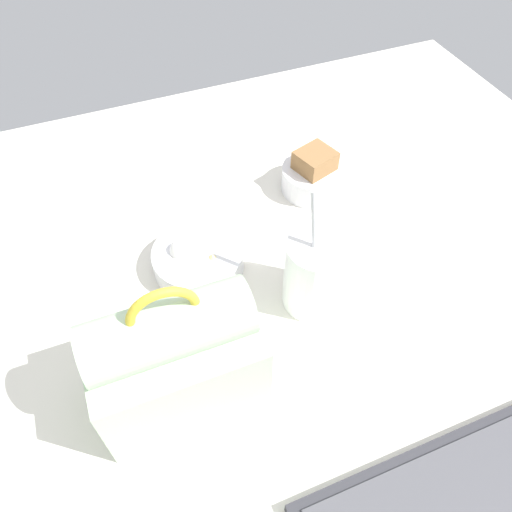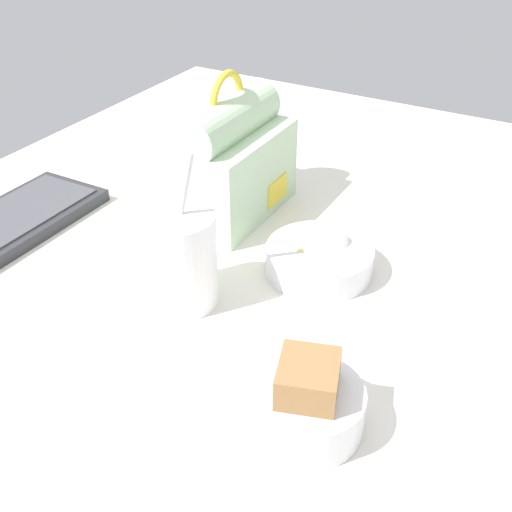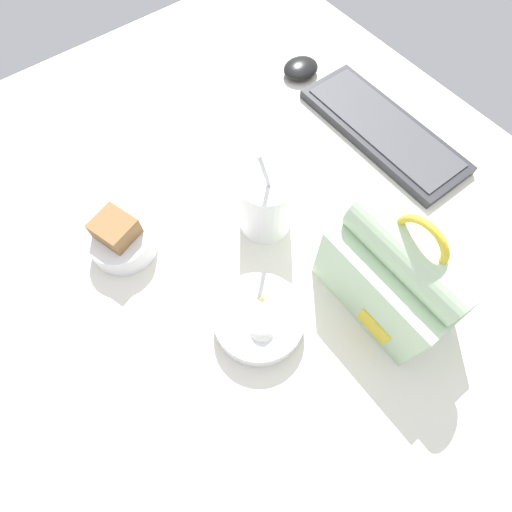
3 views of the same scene
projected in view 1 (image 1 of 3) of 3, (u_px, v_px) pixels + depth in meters
desk_surface at (251, 296)px, 74.47cm from camera, size 140.00×110.00×2.00cm
keyboard at (454, 502)px, 54.26cm from camera, size 34.75×12.80×2.10cm
lunch_bag at (175, 357)px, 57.67cm from camera, size 19.41×12.47×21.15cm
soup_cup at (316, 273)px, 68.23cm from camera, size 8.75×8.75×19.67cm
bento_bowl_sandwich at (313, 175)px, 86.08cm from camera, size 10.94×10.94×7.86cm
bento_bowl_snacks at (198, 259)px, 75.17cm from camera, size 13.70×13.70×5.66cm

